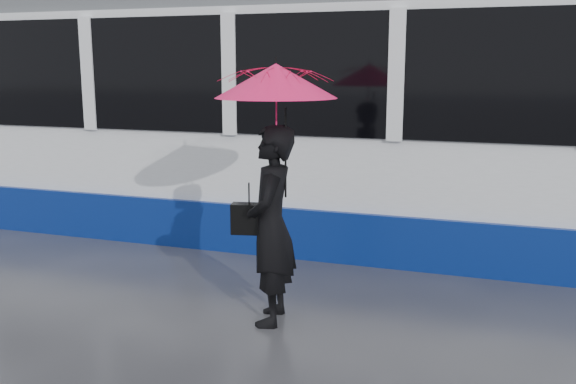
% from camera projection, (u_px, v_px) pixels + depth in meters
% --- Properties ---
extents(ground, '(90.00, 90.00, 0.00)m').
position_uv_depth(ground, '(308.00, 299.00, 6.46)').
color(ground, '#28282D').
rests_on(ground, ground).
extents(rails, '(34.00, 1.51, 0.02)m').
position_uv_depth(rails, '(363.00, 236.00, 8.78)').
color(rails, '#3F3D38').
rests_on(rails, ground).
extents(tram, '(26.00, 2.56, 3.35)m').
position_uv_depth(tram, '(451.00, 120.00, 8.11)').
color(tram, white).
rests_on(tram, ground).
extents(woman, '(0.56, 0.73, 1.80)m').
position_uv_depth(woman, '(271.00, 226.00, 5.74)').
color(woman, black).
rests_on(woman, ground).
extents(umbrella, '(1.25, 1.25, 1.22)m').
position_uv_depth(umbrella, '(276.00, 105.00, 5.51)').
color(umbrella, '#FF158E').
rests_on(umbrella, ground).
extents(handbag, '(0.34, 0.20, 0.46)m').
position_uv_depth(handbag, '(249.00, 219.00, 5.82)').
color(handbag, black).
rests_on(handbag, ground).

